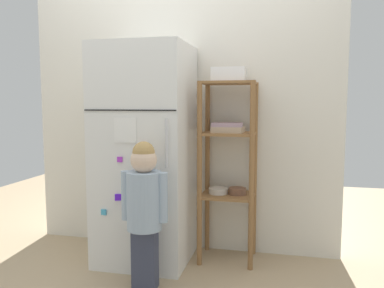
% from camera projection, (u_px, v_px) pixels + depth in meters
% --- Properties ---
extents(ground_plane, '(6.00, 6.00, 0.00)m').
position_uv_depth(ground_plane, '(170.00, 262.00, 2.82)').
color(ground_plane, tan).
extents(kitchen_wall_back, '(2.46, 0.03, 2.07)m').
position_uv_depth(kitchen_wall_back, '(181.00, 119.00, 3.04)').
color(kitchen_wall_back, silver).
rests_on(kitchen_wall_back, ground).
extents(refrigerator, '(0.64, 0.62, 1.57)m').
position_uv_depth(refrigerator, '(145.00, 155.00, 2.80)').
color(refrigerator, white).
rests_on(refrigerator, ground).
extents(child_standing, '(0.30, 0.22, 0.93)m').
position_uv_depth(child_standing, '(144.00, 200.00, 2.37)').
color(child_standing, '#3A3F54').
rests_on(child_standing, ground).
extents(pantry_shelf_unit, '(0.40, 0.33, 1.31)m').
position_uv_depth(pantry_shelf_unit, '(228.00, 155.00, 2.79)').
color(pantry_shelf_unit, olive).
rests_on(pantry_shelf_unit, ground).
extents(fruit_bin, '(0.24, 0.20, 0.10)m').
position_uv_depth(fruit_bin, '(229.00, 77.00, 2.75)').
color(fruit_bin, white).
rests_on(fruit_bin, pantry_shelf_unit).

